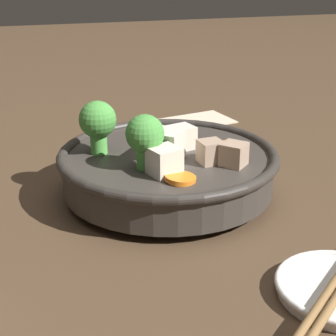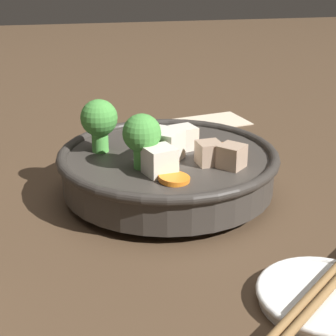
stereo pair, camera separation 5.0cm
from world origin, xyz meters
TOP-DOWN VIEW (x-y plane):
  - ground_plane at (0.00, 0.00)m, footprint 3.00×3.00m
  - stirfry_bowl at (0.00, 0.00)m, footprint 0.25×0.25m
  - side_saucer at (-0.08, 0.23)m, footprint 0.11×0.11m
  - napkin at (-0.12, -0.26)m, footprint 0.12×0.10m
  - chopsticks_pair at (-0.08, 0.23)m, footprint 0.17×0.15m

SIDE VIEW (x-z plane):
  - ground_plane at x=0.00m, z-range 0.00..0.00m
  - napkin at x=-0.12m, z-range 0.00..0.00m
  - side_saucer at x=-0.08m, z-range 0.00..0.01m
  - chopsticks_pair at x=-0.08m, z-range 0.01..0.02m
  - stirfry_bowl at x=0.00m, z-range -0.02..0.09m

